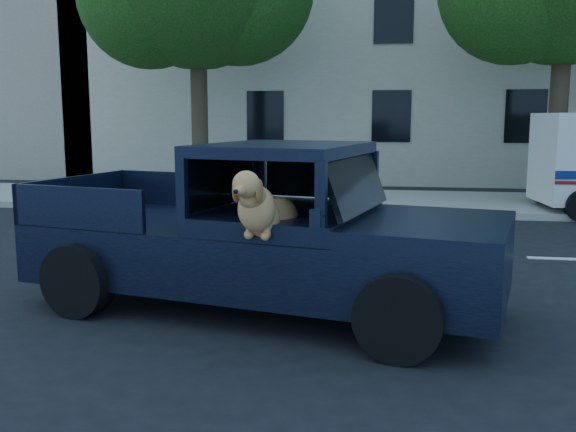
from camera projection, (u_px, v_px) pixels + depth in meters
name	position (u px, v px, depth m)	size (l,w,h in m)	color
ground	(294.00, 313.00, 7.29)	(120.00, 120.00, 0.00)	black
far_sidewalk	(349.00, 201.00, 16.25)	(60.00, 4.00, 0.15)	gray
lane_stripes	(449.00, 255.00, 10.29)	(21.60, 0.14, 0.01)	silver
building_main	(452.00, 49.00, 22.21)	(26.00, 6.00, 9.00)	beige
pickup_truck	(256.00, 254.00, 7.39)	(5.67, 3.28, 1.91)	black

